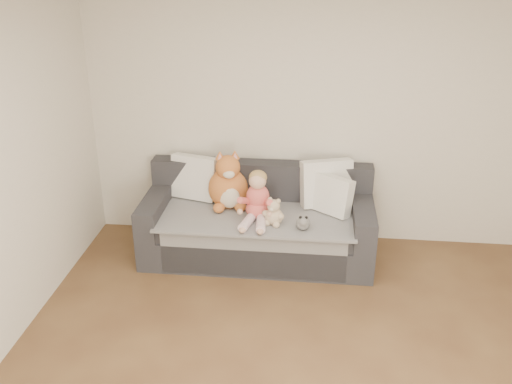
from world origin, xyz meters
TOP-DOWN VIEW (x-y plane):
  - room_shell at (0.00, 0.42)m, footprint 5.00×5.00m
  - sofa at (-0.52, 2.06)m, footprint 2.20×0.94m
  - cushion_left at (-1.18, 2.30)m, footprint 0.51×0.33m
  - cushion_right_back at (0.13, 2.27)m, footprint 0.54×0.36m
  - cushion_right_front at (0.19, 2.09)m, footprint 0.43×0.38m
  - toddler at (-0.51, 1.87)m, footprint 0.34×0.48m
  - plush_cat at (-0.81, 2.13)m, footprint 0.48×0.45m
  - teddy_bear at (-0.34, 1.78)m, footprint 0.21×0.17m
  - plush_cow at (-0.07, 1.71)m, footprint 0.13×0.20m
  - sippy_cup at (-0.47, 1.90)m, footprint 0.10×0.08m

SIDE VIEW (x-z plane):
  - sofa at x=-0.52m, z-range -0.12..0.73m
  - sippy_cup at x=-0.47m, z-range 0.48..0.59m
  - plush_cow at x=-0.07m, z-range 0.46..0.62m
  - teddy_bear at x=-0.34m, z-range 0.45..0.71m
  - cushion_right_front at x=0.19m, z-range 0.47..0.84m
  - toddler at x=-0.51m, z-range 0.43..0.91m
  - plush_cat at x=-0.81m, z-range 0.39..0.99m
  - cushion_left at x=-1.18m, z-range 0.47..0.91m
  - cushion_right_back at x=0.13m, z-range 0.46..0.93m
  - room_shell at x=0.00m, z-range -1.20..3.80m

